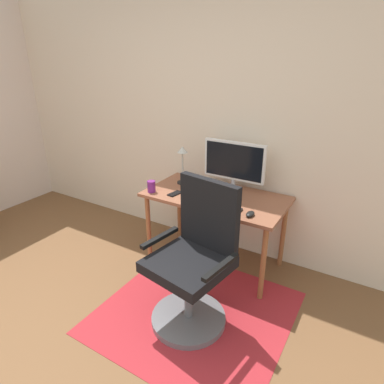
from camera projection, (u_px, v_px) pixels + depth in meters
name	position (u px, v px, depth m)	size (l,w,h in m)	color
wall_back	(205.00, 119.00, 3.21)	(6.00, 0.10, 2.60)	beige
area_rug	(195.00, 312.00, 2.59)	(1.40, 1.34, 0.01)	#AB262E
desk	(215.00, 203.00, 2.99)	(1.27, 0.67, 0.71)	#93563C
monitor	(234.00, 162.00, 2.96)	(0.58, 0.18, 0.46)	#B2B2B7
keyboard	(216.00, 206.00, 2.72)	(0.43, 0.13, 0.02)	black
computer_mouse	(250.00, 214.00, 2.57)	(0.06, 0.10, 0.03)	black
coffee_cup	(151.00, 186.00, 3.01)	(0.08, 0.08, 0.11)	#782581
cell_phone	(175.00, 194.00, 2.98)	(0.07, 0.14, 0.01)	black
desk_lamp	(182.00, 158.00, 3.13)	(0.11, 0.11, 0.37)	black
office_chair	(194.00, 267.00, 2.38)	(0.65, 0.60, 1.09)	slate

